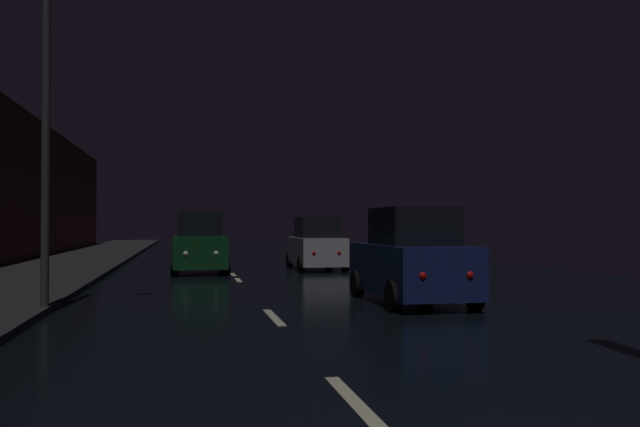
{
  "coord_description": "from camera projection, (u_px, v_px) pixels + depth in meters",
  "views": [
    {
      "loc": [
        -1.65,
        -3.32,
        1.76
      ],
      "look_at": [
        3.27,
        20.77,
        2.15
      ],
      "focal_mm": 37.25,
      "sensor_mm": 36.0,
      "label": 1
    }
  ],
  "objects": [
    {
      "name": "streetlamp_overhead",
      "position": [
        72.0,
        84.0,
        13.09
      ],
      "size": [
        1.7,
        0.44,
        6.75
      ],
      "color": "#2D2D30",
      "rests_on": "ground"
    },
    {
      "name": "car_approaching_headlights",
      "position": [
        200.0,
        245.0,
        24.14
      ],
      "size": [
        2.01,
        4.34,
        2.19
      ],
      "rotation": [
        0.0,
        0.0,
        -1.57
      ],
      "color": "#0F3819",
      "rests_on": "ground"
    },
    {
      "name": "lane_centerline",
      "position": [
        236.0,
        278.0,
        21.64
      ],
      "size": [
        0.16,
        29.93,
        0.01
      ],
      "color": "beige",
      "rests_on": "ground"
    },
    {
      "name": "car_parked_right_near",
      "position": [
        412.0,
        259.0,
        14.81
      ],
      "size": [
        1.95,
        4.22,
        2.13
      ],
      "rotation": [
        0.0,
        0.0,
        1.57
      ],
      "color": "#141E51",
      "rests_on": "ground"
    },
    {
      "name": "sidewalk_left",
      "position": [
        62.0,
        267.0,
        26.27
      ],
      "size": [
        4.4,
        84.0,
        0.15
      ],
      "primitive_type": "cube",
      "color": "#28282B",
      "rests_on": "ground"
    },
    {
      "name": "ground",
      "position": [
        225.0,
        267.0,
        27.55
      ],
      "size": [
        25.24,
        84.0,
        0.02
      ],
      "primitive_type": "cube",
      "color": "black"
    },
    {
      "name": "car_parked_right_far",
      "position": [
        316.0,
        246.0,
        25.56
      ],
      "size": [
        1.85,
        4.01,
        2.02
      ],
      "rotation": [
        0.0,
        0.0,
        1.57
      ],
      "color": "#A5A8AD",
      "rests_on": "ground"
    }
  ]
}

